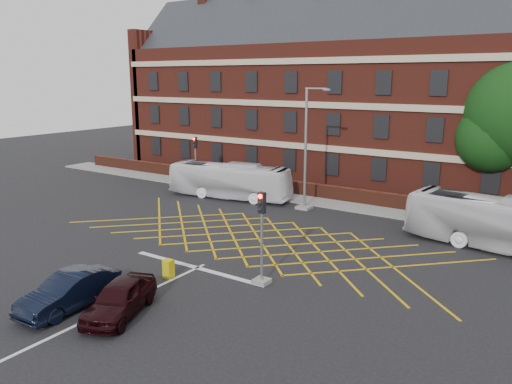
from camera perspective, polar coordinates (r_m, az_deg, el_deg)
The scene contains 16 objects.
ground at distance 27.66m, azimuth -1.99°, elevation -6.45°, with size 120.00×120.00×0.00m, color black.
victorian_building at distance 45.69m, azimuth 14.84°, elevation 10.86°, with size 51.00×12.17×20.40m.
boundary_wall at distance 38.38m, azimuth 9.42°, elevation -0.21°, with size 56.00×0.50×1.10m, color #502115.
far_pavement at distance 37.61m, azimuth 8.76°, elevation -1.23°, with size 60.00×3.00×0.12m, color slate.
box_junction_hatching at distance 29.21m, azimuth 0.31°, elevation -5.35°, with size 11.50×0.12×0.02m, color #CC990C.
stop_line at distance 25.08m, azimuth -6.72°, elevation -8.60°, with size 8.00×0.30×0.02m, color silver.
centre_line at distance 21.03m, azimuth -18.61°, elevation -13.65°, with size 0.15×14.00×0.02m, color silver.
bus_left at distance 38.72m, azimuth -3.05°, elevation 1.30°, with size 2.30×9.82×2.74m, color white.
bus_right at distance 30.02m, azimuth 26.70°, elevation -3.36°, with size 2.47×10.54×2.93m, color silver.
car_navy at distance 21.98m, azimuth -20.53°, elevation -10.56°, with size 1.53×4.40×1.45m, color black.
car_maroon at distance 20.78m, azimuth -15.31°, elevation -11.64°, with size 1.65×4.11×1.40m, color black.
traffic_light_near at distance 22.54m, azimuth 0.66°, elevation -6.27°, with size 0.70×0.70×4.27m.
traffic_light_far at distance 43.01m, azimuth -6.91°, elevation 2.94°, with size 0.70×0.70×4.27m.
street_lamp at distance 35.27m, azimuth 5.73°, elevation 2.63°, with size 2.25×1.00×8.51m.
direction_signs at distance 43.75m, azimuth -7.66°, elevation 2.57°, with size 1.10×0.16×2.20m.
utility_cabinet at distance 24.02m, azimuth -9.96°, elevation -8.62°, with size 0.43×0.39×0.86m, color #C5AC0B.
Camera 1 is at (15.30, -21.12, 9.20)m, focal length 35.00 mm.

